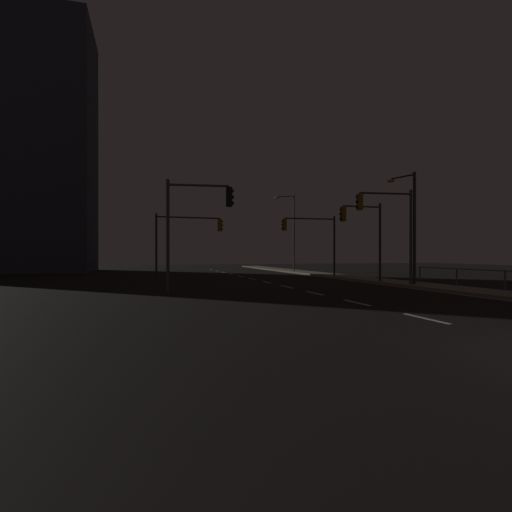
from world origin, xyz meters
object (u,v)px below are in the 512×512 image
at_px(traffic_light_mid_right, 363,227).
at_px(traffic_light_far_left, 388,218).
at_px(street_lamp_across_street, 409,216).
at_px(street_lamp_far_end, 291,225).
at_px(traffic_light_near_left, 196,215).
at_px(traffic_light_far_center, 188,233).
at_px(traffic_light_overhead_east, 311,233).

bearing_deg(traffic_light_mid_right, traffic_light_far_left, -88.99).
relative_size(traffic_light_mid_right, street_lamp_across_street, 0.77).
bearing_deg(traffic_light_mid_right, street_lamp_across_street, -58.96).
bearing_deg(street_lamp_far_end, traffic_light_near_left, -120.74).
distance_m(traffic_light_far_center, traffic_light_mid_right, 12.89).
relative_size(traffic_light_far_center, street_lamp_far_end, 0.62).
xyz_separation_m(traffic_light_far_center, traffic_light_mid_right, (10.60, -7.34, 0.15)).
distance_m(traffic_light_far_center, street_lamp_far_end, 16.38).
bearing_deg(traffic_light_overhead_east, traffic_light_near_left, -134.17).
bearing_deg(traffic_light_near_left, traffic_light_far_left, 5.90).
distance_m(traffic_light_far_center, traffic_light_overhead_east, 9.98).
height_order(traffic_light_far_left, traffic_light_near_left, traffic_light_far_left).
bearing_deg(traffic_light_far_left, traffic_light_far_center, 136.63).
height_order(traffic_light_near_left, street_lamp_across_street, street_lamp_across_street).
bearing_deg(traffic_light_mid_right, traffic_light_near_left, -160.97).
xyz_separation_m(traffic_light_mid_right, traffic_light_overhead_east, (-0.62, 7.09, -0.04)).
relative_size(traffic_light_far_left, traffic_light_mid_right, 1.09).
distance_m(traffic_light_mid_right, traffic_light_overhead_east, 7.12).
bearing_deg(street_lamp_across_street, traffic_light_mid_right, 121.04).
bearing_deg(traffic_light_far_center, street_lamp_across_street, -39.29).
bearing_deg(traffic_light_near_left, street_lamp_far_end, 59.26).
relative_size(traffic_light_near_left, street_lamp_across_street, 0.82).
bearing_deg(traffic_light_near_left, traffic_light_overhead_east, 45.83).
bearing_deg(street_lamp_far_end, traffic_light_far_left, -94.64).
height_order(traffic_light_far_left, street_lamp_far_end, street_lamp_far_end).
bearing_deg(traffic_light_overhead_east, street_lamp_across_street, -77.22).
height_order(traffic_light_far_center, street_lamp_across_street, street_lamp_across_street).
distance_m(traffic_light_far_left, traffic_light_overhead_east, 9.85).
bearing_deg(traffic_light_far_center, traffic_light_mid_right, -34.68).
bearing_deg(traffic_light_far_left, traffic_light_mid_right, 91.01).
height_order(traffic_light_mid_right, traffic_light_overhead_east, traffic_light_mid_right).
bearing_deg(traffic_light_far_center, street_lamp_far_end, 40.88).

